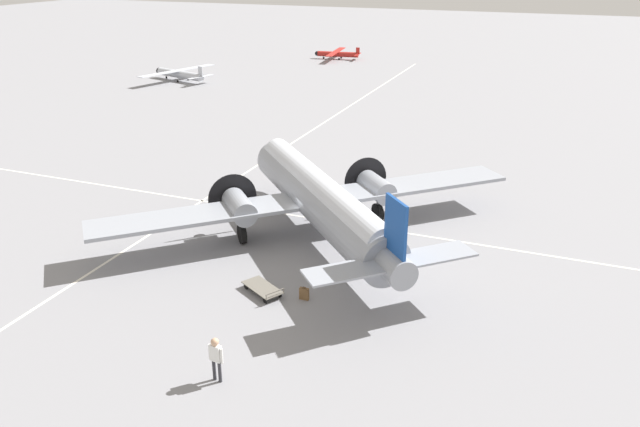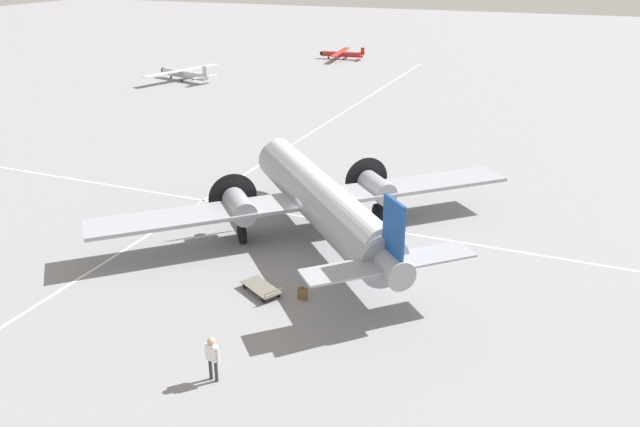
{
  "view_description": "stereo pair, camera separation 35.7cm",
  "coord_description": "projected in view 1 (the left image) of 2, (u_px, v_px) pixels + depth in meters",
  "views": [
    {
      "loc": [
        -11.65,
        29.18,
        14.76
      ],
      "look_at": [
        0.0,
        0.0,
        1.57
      ],
      "focal_mm": 35.0,
      "sensor_mm": 36.0,
      "label": 1
    },
    {
      "loc": [
        -11.98,
        29.05,
        14.76
      ],
      "look_at": [
        0.0,
        0.0,
        1.57
      ],
      "focal_mm": 35.0,
      "sensor_mm": 36.0,
      "label": 2
    }
  ],
  "objects": [
    {
      "name": "light_aircraft_taxiing",
      "position": [
        337.0,
        54.0,
        92.83
      ],
      "size": [
        6.93,
        9.27,
        1.82
      ],
      "rotation": [
        0.0,
        0.0,
        0.13
      ],
      "color": "#B2231E",
      "rests_on": "ground_plane"
    },
    {
      "name": "crew_foreground",
      "position": [
        216.0,
        355.0,
        22.82
      ],
      "size": [
        0.63,
        0.3,
        1.86
      ],
      "rotation": [
        0.0,
        0.0,
        3.01
      ],
      "color": "#2D2D33",
      "rests_on": "ground_plane"
    },
    {
      "name": "apron_line_eastwest",
      "position": [
        336.0,
        222.0,
        36.92
      ],
      "size": [
        120.0,
        0.16,
        0.01
      ],
      "color": "silver",
      "rests_on": "ground_plane"
    },
    {
      "name": "light_aircraft_distant",
      "position": [
        179.0,
        74.0,
        77.14
      ],
      "size": [
        8.63,
        11.33,
        2.17
      ],
      "rotation": [
        0.0,
        0.0,
        6.0
      ],
      "color": "#B7BCC6",
      "rests_on": "ground_plane"
    },
    {
      "name": "airliner_main",
      "position": [
        317.0,
        196.0,
        34.07
      ],
      "size": [
        19.57,
        19.38,
        5.5
      ],
      "rotation": [
        0.0,
        0.0,
        5.47
      ],
      "color": "#9399A3",
      "rests_on": "ground_plane"
    },
    {
      "name": "suitcase_near_door",
      "position": [
        304.0,
        294.0,
        28.6
      ],
      "size": [
        0.44,
        0.18,
        0.62
      ],
      "color": "brown",
      "rests_on": "ground_plane"
    },
    {
      "name": "apron_line_northsouth",
      "position": [
        179.0,
        215.0,
        37.83
      ],
      "size": [
        0.16,
        120.0,
        0.01
      ],
      "color": "silver",
      "rests_on": "ground_plane"
    },
    {
      "name": "baggage_cart",
      "position": [
        263.0,
        288.0,
        29.11
      ],
      "size": [
        2.37,
        1.95,
        0.56
      ],
      "rotation": [
        0.0,
        0.0,
        5.76
      ],
      "color": "#6B665B",
      "rests_on": "ground_plane"
    },
    {
      "name": "ground_plane",
      "position": [
        320.0,
        239.0,
        34.69
      ],
      "size": [
        300.0,
        300.0,
        0.0
      ],
      "primitive_type": "plane",
      "color": "gray"
    }
  ]
}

